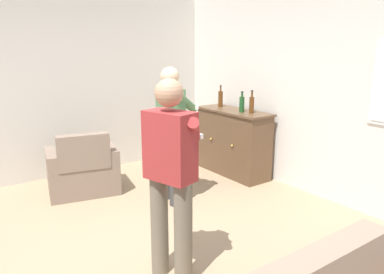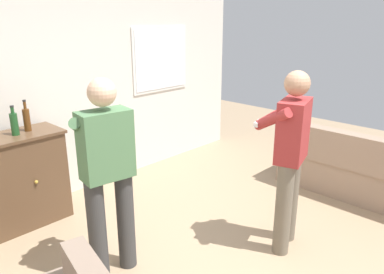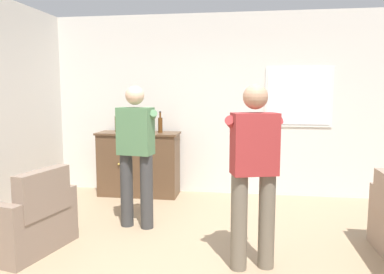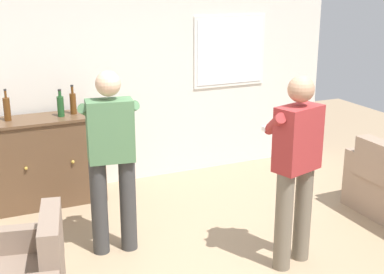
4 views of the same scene
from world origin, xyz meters
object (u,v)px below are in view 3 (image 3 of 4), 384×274
Objects in this scene: bottle_liquor_amber at (150,125)px; armchair at (27,223)px; bottle_spirits_clear at (117,123)px; person_standing_left at (136,149)px; sideboard_cabinet at (139,164)px; bottle_wine_green at (160,124)px; person_standing_right at (254,168)px.

armchair is at bearing -109.21° from bottle_liquor_amber.
person_standing_left is at bearing -62.24° from bottle_spirits_clear.
armchair is at bearing -104.26° from sideboard_cabinet.
person_standing_right reaches higher than bottle_wine_green.
bottle_liquor_amber reaches higher than armchair.
armchair is 0.59× the size of person_standing_left.
bottle_liquor_amber is 0.88× the size of bottle_spirits_clear.
armchair is 2.34m from bottle_spirits_clear.
armchair is 2.23m from sideboard_cabinet.
bottle_wine_green is at bearing 19.68° from bottle_liquor_amber.
bottle_spirits_clear is (-0.69, 0.00, 0.00)m from bottle_wine_green.
bottle_spirits_clear is at bearing 132.85° from person_standing_right.
person_standing_left is at bearing 147.40° from person_standing_right.
sideboard_cabinet reaches higher than armchair.
armchair is 2.49m from bottle_wine_green.
person_standing_right is at bearing -32.60° from person_standing_left.
person_standing_left is at bearing -88.76° from bottle_wine_green.
bottle_spirits_clear is at bearing 174.29° from bottle_liquor_amber.
bottle_wine_green is at bearing 4.94° from sideboard_cabinet.
person_standing_right is at bearing -1.27° from armchair.
sideboard_cabinet is at bearing -175.06° from bottle_wine_green.
bottle_wine_green is 0.19× the size of person_standing_right.
bottle_spirits_clear is 0.20× the size of person_standing_right.
bottle_spirits_clear reaches higher than armchair.
person_standing_right is (2.27, -0.05, 0.65)m from armchair.
sideboard_cabinet is 0.71m from bottle_wine_green.
person_standing_right is at bearing -47.15° from bottle_spirits_clear.
armchair is 2.95× the size of bottle_spirits_clear.
armchair is 2.39m from bottle_liquor_amber.
sideboard_cabinet is 0.64m from bottle_liquor_amber.
bottle_spirits_clear reaches higher than bottle_liquor_amber.
person_standing_right is (1.52, -2.18, -0.17)m from bottle_liquor_amber.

